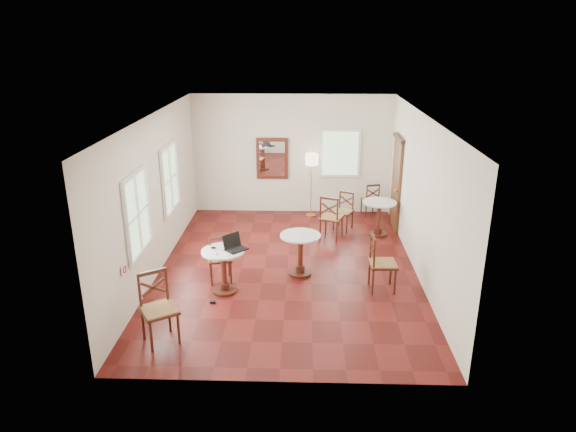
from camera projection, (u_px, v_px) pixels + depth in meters
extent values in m
plane|color=#57110E|center=(288.00, 269.00, 10.20)|extent=(7.00, 7.00, 0.00)
cube|color=silver|center=(292.00, 155.00, 12.98)|extent=(5.00, 0.02, 3.00)
cube|color=silver|center=(278.00, 281.00, 6.40)|extent=(5.00, 0.02, 3.00)
cube|color=silver|center=(156.00, 195.00, 9.77)|extent=(0.02, 7.00, 3.00)
cube|color=silver|center=(421.00, 198.00, 9.62)|extent=(0.02, 7.00, 3.00)
cube|color=white|center=(287.00, 116.00, 9.19)|extent=(5.00, 7.00, 0.02)
cube|color=#5A3519|center=(396.00, 185.00, 12.03)|extent=(0.06, 0.90, 2.10)
cube|color=#421B10|center=(399.00, 138.00, 11.66)|extent=(0.08, 1.02, 0.08)
sphere|color=#BF8C3F|center=(396.00, 191.00, 11.74)|extent=(0.07, 0.07, 0.07)
cube|color=#522116|center=(272.00, 159.00, 13.00)|extent=(0.80, 0.05, 1.05)
cube|color=white|center=(272.00, 159.00, 12.97)|extent=(0.64, 0.02, 0.88)
cube|color=white|center=(124.00, 270.00, 7.97)|extent=(0.02, 0.16, 0.16)
torus|color=red|center=(125.00, 270.00, 7.97)|extent=(0.02, 0.12, 0.12)
cube|color=white|center=(138.00, 214.00, 8.62)|extent=(0.06, 1.22, 1.42)
cube|color=white|center=(170.00, 178.00, 10.69)|extent=(0.06, 1.22, 1.42)
cube|color=white|center=(340.00, 153.00, 12.90)|extent=(1.02, 0.06, 1.22)
cylinder|color=#421B10|center=(225.00, 290.00, 9.30)|extent=(0.44, 0.44, 0.04)
cylinder|color=#421B10|center=(225.00, 286.00, 9.27)|extent=(0.17, 0.17, 0.13)
cylinder|color=#522116|center=(224.00, 270.00, 9.16)|extent=(0.10, 0.10, 0.65)
cylinder|color=#421B10|center=(223.00, 254.00, 9.05)|extent=(0.15, 0.15, 0.07)
cylinder|color=white|center=(223.00, 251.00, 9.04)|extent=(0.76, 0.76, 0.03)
cylinder|color=#421B10|center=(300.00, 273.00, 9.97)|extent=(0.44, 0.44, 0.04)
cylinder|color=#421B10|center=(300.00, 269.00, 9.94)|extent=(0.18, 0.18, 0.13)
cylinder|color=#522116|center=(300.00, 253.00, 9.83)|extent=(0.10, 0.10, 0.66)
cylinder|color=#421B10|center=(300.00, 238.00, 9.73)|extent=(0.15, 0.15, 0.07)
cylinder|color=white|center=(300.00, 236.00, 9.71)|extent=(0.77, 0.77, 0.03)
cylinder|color=#421B10|center=(378.00, 234.00, 11.89)|extent=(0.43, 0.43, 0.04)
cylinder|color=#421B10|center=(378.00, 230.00, 11.86)|extent=(0.17, 0.17, 0.13)
cylinder|color=#522116|center=(379.00, 217.00, 11.75)|extent=(0.10, 0.10, 0.65)
cylinder|color=#421B10|center=(379.00, 204.00, 11.65)|extent=(0.15, 0.15, 0.07)
cylinder|color=white|center=(380.00, 202.00, 11.64)|extent=(0.76, 0.76, 0.03)
cylinder|color=#421B10|center=(229.00, 265.00, 9.84)|extent=(0.04, 0.04, 0.45)
cylinder|color=#421B10|center=(231.00, 273.00, 9.51)|extent=(0.04, 0.04, 0.45)
cylinder|color=#421B10|center=(210.00, 266.00, 9.78)|extent=(0.04, 0.04, 0.45)
cylinder|color=#421B10|center=(211.00, 275.00, 9.45)|extent=(0.04, 0.04, 0.45)
cube|color=#421B10|center=(220.00, 258.00, 9.57)|extent=(0.53, 0.53, 0.03)
cube|color=olive|center=(220.00, 258.00, 9.56)|extent=(0.50, 0.50, 0.04)
cylinder|color=#421B10|center=(230.00, 249.00, 9.35)|extent=(0.04, 0.04, 0.50)
cylinder|color=#421B10|center=(210.00, 251.00, 9.29)|extent=(0.04, 0.04, 0.50)
cube|color=#421B10|center=(219.00, 238.00, 9.24)|extent=(0.38, 0.12, 0.05)
cube|color=#522116|center=(220.00, 250.00, 9.32)|extent=(0.32, 0.10, 0.22)
cube|color=#522116|center=(220.00, 250.00, 9.32)|extent=(0.32, 0.10, 0.22)
cylinder|color=#421B10|center=(151.00, 337.00, 7.46)|extent=(0.04, 0.04, 0.52)
cylinder|color=#421B10|center=(143.00, 324.00, 7.79)|extent=(0.04, 0.04, 0.52)
cylinder|color=#421B10|center=(179.00, 329.00, 7.66)|extent=(0.04, 0.04, 0.52)
cylinder|color=#421B10|center=(169.00, 316.00, 7.99)|extent=(0.04, 0.04, 0.52)
cube|color=#421B10|center=(159.00, 311.00, 7.64)|extent=(0.70, 0.70, 0.03)
cube|color=olive|center=(159.00, 310.00, 7.63)|extent=(0.66, 0.66, 0.05)
cylinder|color=#421B10|center=(140.00, 292.00, 7.61)|extent=(0.04, 0.04, 0.57)
cylinder|color=#421B10|center=(167.00, 285.00, 7.81)|extent=(0.04, 0.04, 0.57)
cube|color=#421B10|center=(152.00, 272.00, 7.62)|extent=(0.39, 0.27, 0.06)
cube|color=#522116|center=(153.00, 288.00, 7.71)|extent=(0.33, 0.22, 0.25)
cube|color=#522116|center=(153.00, 288.00, 7.71)|extent=(0.33, 0.22, 0.25)
cylinder|color=#421B10|center=(342.00, 227.00, 11.72)|extent=(0.04, 0.04, 0.49)
cylinder|color=#421B10|center=(337.00, 232.00, 11.38)|extent=(0.04, 0.04, 0.49)
cylinder|color=#421B10|center=(326.00, 224.00, 11.86)|extent=(0.04, 0.04, 0.49)
cylinder|color=#421B10|center=(320.00, 230.00, 11.52)|extent=(0.04, 0.04, 0.49)
cube|color=#421B10|center=(331.00, 218.00, 11.54)|extent=(0.62, 0.62, 0.03)
cube|color=olive|center=(331.00, 217.00, 11.53)|extent=(0.59, 0.59, 0.04)
cylinder|color=#421B10|center=(337.00, 210.00, 11.21)|extent=(0.04, 0.04, 0.54)
cylinder|color=#421B10|center=(321.00, 208.00, 11.35)|extent=(0.04, 0.04, 0.54)
cube|color=#421B10|center=(329.00, 198.00, 11.19)|extent=(0.40, 0.18, 0.05)
cube|color=#522116|center=(329.00, 209.00, 11.27)|extent=(0.34, 0.15, 0.24)
cube|color=#522116|center=(329.00, 209.00, 11.27)|extent=(0.34, 0.15, 0.24)
cylinder|color=#421B10|center=(395.00, 282.00, 9.12)|extent=(0.04, 0.04, 0.49)
cylinder|color=#421B10|center=(373.00, 282.00, 9.12)|extent=(0.04, 0.04, 0.49)
cylinder|color=#421B10|center=(391.00, 272.00, 9.49)|extent=(0.04, 0.04, 0.49)
cylinder|color=#421B10|center=(369.00, 272.00, 9.49)|extent=(0.04, 0.04, 0.49)
cube|color=#421B10|center=(383.00, 264.00, 9.22)|extent=(0.50, 0.50, 0.03)
cube|color=olive|center=(383.00, 263.00, 9.22)|extent=(0.48, 0.48, 0.04)
cylinder|color=#421B10|center=(374.00, 255.00, 8.95)|extent=(0.04, 0.04, 0.55)
cylinder|color=#421B10|center=(371.00, 246.00, 9.32)|extent=(0.04, 0.04, 0.55)
cube|color=#421B10|center=(373.00, 237.00, 9.05)|extent=(0.05, 0.42, 0.05)
cube|color=#522116|center=(373.00, 250.00, 9.13)|extent=(0.04, 0.35, 0.24)
cube|color=#522116|center=(373.00, 250.00, 9.13)|extent=(0.04, 0.35, 0.24)
cylinder|color=#421B10|center=(373.00, 205.00, 13.29)|extent=(0.03, 0.03, 0.40)
cylinder|color=#421B10|center=(378.00, 209.00, 13.00)|extent=(0.03, 0.03, 0.40)
cylinder|color=#421B10|center=(361.00, 206.00, 13.22)|extent=(0.03, 0.03, 0.40)
cylinder|color=#421B10|center=(366.00, 210.00, 12.93)|extent=(0.03, 0.03, 0.40)
cube|color=#421B10|center=(370.00, 200.00, 13.04)|extent=(0.48, 0.48, 0.03)
cube|color=olive|center=(370.00, 199.00, 13.03)|extent=(0.46, 0.46, 0.04)
cylinder|color=#421B10|center=(379.00, 193.00, 12.85)|extent=(0.03, 0.03, 0.45)
cylinder|color=#421B10|center=(367.00, 194.00, 12.78)|extent=(0.03, 0.03, 0.45)
cube|color=#421B10|center=(373.00, 185.00, 12.75)|extent=(0.34, 0.12, 0.04)
cube|color=#522116|center=(373.00, 193.00, 12.81)|extent=(0.29, 0.10, 0.20)
cube|color=#522116|center=(373.00, 193.00, 12.81)|extent=(0.29, 0.10, 0.20)
cylinder|color=#421B10|center=(334.00, 222.00, 12.12)|extent=(0.03, 0.03, 0.42)
cylinder|color=#421B10|center=(339.00, 217.00, 12.39)|extent=(0.03, 0.03, 0.42)
cylinder|color=#421B10|center=(347.00, 224.00, 11.97)|extent=(0.03, 0.03, 0.42)
cylinder|color=#421B10|center=(352.00, 220.00, 12.24)|extent=(0.03, 0.03, 0.42)
cube|color=#421B10|center=(343.00, 212.00, 12.11)|extent=(0.55, 0.55, 0.03)
cube|color=olive|center=(343.00, 212.00, 12.10)|extent=(0.52, 0.52, 0.04)
cylinder|color=#421B10|center=(340.00, 200.00, 12.25)|extent=(0.03, 0.03, 0.46)
cylinder|color=#421B10|center=(353.00, 202.00, 12.09)|extent=(0.03, 0.03, 0.46)
cube|color=#421B10|center=(347.00, 192.00, 12.10)|extent=(0.33, 0.19, 0.05)
cube|color=#522116|center=(346.00, 201.00, 12.17)|extent=(0.28, 0.16, 0.20)
cube|color=#522116|center=(346.00, 201.00, 12.17)|extent=(0.28, 0.16, 0.20)
cylinder|color=#BF8C3F|center=(311.00, 215.00, 13.14)|extent=(0.26, 0.26, 0.03)
cylinder|color=#BF8C3F|center=(311.00, 188.00, 12.90)|extent=(0.02, 0.02, 1.47)
cylinder|color=beige|center=(312.00, 159.00, 12.65)|extent=(0.31, 0.31, 0.27)
cube|color=black|center=(236.00, 249.00, 9.05)|extent=(0.45, 0.45, 0.02)
cube|color=black|center=(236.00, 249.00, 9.04)|extent=(0.32, 0.32, 0.00)
cube|color=black|center=(232.00, 240.00, 9.10)|extent=(0.31, 0.31, 0.25)
cube|color=silver|center=(232.00, 240.00, 9.10)|extent=(0.27, 0.27, 0.20)
ellipsoid|color=black|center=(213.00, 248.00, 9.10)|extent=(0.11, 0.09, 0.04)
cylinder|color=#101338|center=(226.00, 244.00, 9.20)|extent=(0.07, 0.07, 0.08)
torus|color=#101338|center=(228.00, 244.00, 9.19)|extent=(0.05, 0.01, 0.05)
cylinder|color=white|center=(217.00, 252.00, 8.85)|extent=(0.06, 0.06, 0.10)
cube|color=black|center=(213.00, 302.00, 8.89)|extent=(0.09, 0.06, 0.04)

